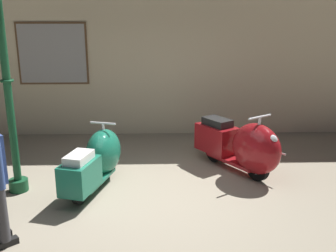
% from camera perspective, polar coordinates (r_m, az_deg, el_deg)
% --- Properties ---
extents(ground_plane, '(60.00, 60.00, 0.00)m').
position_cam_1_polar(ground_plane, '(5.57, -1.71, -11.16)').
color(ground_plane, gray).
extents(showroom_back_wall, '(18.00, 0.63, 3.95)m').
position_cam_1_polar(showroom_back_wall, '(8.40, -3.02, 12.04)').
color(showroom_back_wall, beige).
rests_on(showroom_back_wall, ground).
extents(scooter_0, '(0.84, 1.61, 0.95)m').
position_cam_1_polar(scooter_0, '(6.01, -10.42, -4.86)').
color(scooter_0, black).
rests_on(scooter_0, ground).
extents(scooter_1, '(1.37, 1.72, 1.06)m').
position_cam_1_polar(scooter_1, '(6.46, 11.01, -2.92)').
color(scooter_1, black).
rests_on(scooter_1, ground).
extents(lamppost, '(0.34, 0.34, 3.21)m').
position_cam_1_polar(lamppost, '(5.82, -22.98, 9.01)').
color(lamppost, '#144728').
rests_on(lamppost, ground).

